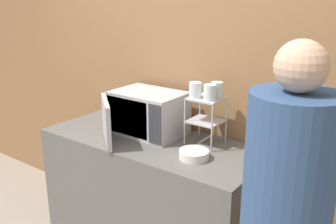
% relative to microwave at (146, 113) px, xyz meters
% --- Properties ---
extents(wall_back, '(8.00, 0.06, 2.60)m').
position_rel_microwave_xyz_m(wall_back, '(0.10, 0.30, 0.21)').
color(wall_back, olive).
rests_on(wall_back, ground_plane).
extents(counter, '(1.62, 0.68, 0.94)m').
position_rel_microwave_xyz_m(counter, '(0.10, -0.08, -0.62)').
color(counter, '#595654').
rests_on(counter, ground_plane).
extents(microwave, '(0.53, 0.64, 0.31)m').
position_rel_microwave_xyz_m(microwave, '(0.00, 0.00, 0.00)').
color(microwave, '#ADADB2').
rests_on(microwave, counter).
extents(dish_rack, '(0.22, 0.21, 0.33)m').
position_rel_microwave_xyz_m(dish_rack, '(0.45, 0.08, 0.08)').
color(dish_rack, '#B2B2B7').
rests_on(dish_rack, counter).
extents(glass_front_left, '(0.08, 0.08, 0.11)m').
position_rel_microwave_xyz_m(glass_front_left, '(0.40, 0.03, 0.22)').
color(glass_front_left, silver).
rests_on(glass_front_left, dish_rack).
extents(glass_back_right, '(0.08, 0.08, 0.11)m').
position_rel_microwave_xyz_m(glass_back_right, '(0.51, 0.12, 0.22)').
color(glass_back_right, silver).
rests_on(glass_back_right, dish_rack).
extents(glass_front_right, '(0.08, 0.08, 0.11)m').
position_rel_microwave_xyz_m(glass_front_right, '(0.51, 0.03, 0.22)').
color(glass_front_right, silver).
rests_on(glass_front_right, dish_rack).
extents(bowl, '(0.19, 0.19, 0.05)m').
position_rel_microwave_xyz_m(bowl, '(0.53, -0.17, -0.13)').
color(bowl, silver).
rests_on(bowl, counter).
extents(person, '(0.40, 0.40, 1.76)m').
position_rel_microwave_xyz_m(person, '(1.22, -0.49, -0.12)').
color(person, '#2D2D33').
rests_on(person, ground_plane).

